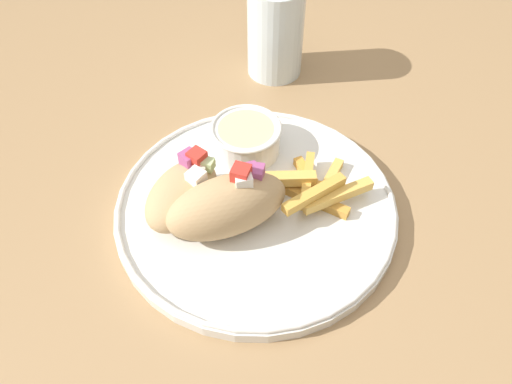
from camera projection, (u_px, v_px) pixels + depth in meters
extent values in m
cube|color=#9E7A51|center=(256.00, 203.00, 0.59)|extent=(1.42, 1.42, 0.04)
cylinder|color=#9E7A51|center=(355.00, 57.00, 1.45)|extent=(0.06, 0.06, 0.73)
cylinder|color=white|center=(256.00, 208.00, 0.56)|extent=(0.31, 0.31, 0.01)
torus|color=white|center=(256.00, 203.00, 0.55)|extent=(0.31, 0.31, 0.01)
ellipsoid|color=tan|center=(227.00, 206.00, 0.51)|extent=(0.13, 0.07, 0.06)
cube|color=#B7D693|center=(245.00, 171.00, 0.51)|extent=(0.01, 0.01, 0.01)
cube|color=#A34C84|center=(251.00, 170.00, 0.51)|extent=(0.02, 0.02, 0.01)
cube|color=white|center=(243.00, 181.00, 0.49)|extent=(0.02, 0.02, 0.02)
cube|color=silver|center=(241.00, 180.00, 0.50)|extent=(0.02, 0.02, 0.01)
cube|color=red|center=(241.00, 174.00, 0.49)|extent=(0.02, 0.02, 0.02)
cube|color=#A34C84|center=(256.00, 173.00, 0.50)|extent=(0.02, 0.02, 0.02)
cube|color=#B7D693|center=(252.00, 175.00, 0.51)|extent=(0.02, 0.02, 0.01)
ellipsoid|color=tan|center=(182.00, 195.00, 0.53)|extent=(0.12, 0.11, 0.04)
cube|color=silver|center=(199.00, 174.00, 0.53)|extent=(0.02, 0.02, 0.01)
cube|color=red|center=(197.00, 158.00, 0.53)|extent=(0.02, 0.02, 0.02)
cube|color=#B7D693|center=(208.00, 164.00, 0.53)|extent=(0.02, 0.02, 0.01)
cube|color=white|center=(197.00, 179.00, 0.51)|extent=(0.02, 0.02, 0.02)
cube|color=#A34C84|center=(189.00, 159.00, 0.53)|extent=(0.02, 0.02, 0.02)
cube|color=gold|center=(317.00, 201.00, 0.55)|extent=(0.05, 0.07, 0.01)
cube|color=#E5B251|center=(330.00, 180.00, 0.57)|extent=(0.06, 0.05, 0.01)
cube|color=gold|center=(306.00, 186.00, 0.56)|extent=(0.07, 0.06, 0.01)
cube|color=gold|center=(309.00, 177.00, 0.57)|extent=(0.01, 0.06, 0.01)
cube|color=#E5B251|center=(284.00, 179.00, 0.55)|extent=(0.07, 0.04, 0.01)
cube|color=gold|center=(307.00, 180.00, 0.55)|extent=(0.06, 0.07, 0.01)
cube|color=#E5B251|center=(338.00, 195.00, 0.54)|extent=(0.08, 0.01, 0.01)
cube|color=gold|center=(314.00, 194.00, 0.52)|extent=(0.08, 0.02, 0.01)
cylinder|color=white|center=(246.00, 139.00, 0.60)|extent=(0.08, 0.08, 0.03)
cylinder|color=beige|center=(246.00, 130.00, 0.58)|extent=(0.07, 0.07, 0.01)
torus|color=white|center=(246.00, 128.00, 0.58)|extent=(0.08, 0.08, 0.00)
cylinder|color=silver|center=(275.00, 31.00, 0.69)|extent=(0.08, 0.08, 0.13)
cylinder|color=silver|center=(275.00, 43.00, 0.70)|extent=(0.07, 0.07, 0.08)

